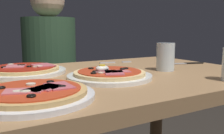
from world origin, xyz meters
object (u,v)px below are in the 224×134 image
fork (113,62)px  diner_person (51,86)px  pizza_foreground (109,75)px  pizza_across_right (33,94)px  knife (186,63)px  dining_table (118,109)px  pizza_across_left (24,70)px  water_glass_far (165,59)px

fork → diner_person: (-0.16, 0.50, -0.19)m
pizza_foreground → pizza_across_right: (-0.27, -0.13, -0.00)m
pizza_foreground → diner_person: (0.04, 0.82, -0.20)m
knife → diner_person: (-0.43, 0.70, -0.19)m
dining_table → pizza_across_left: 0.37m
pizza_across_right → water_glass_far: water_glass_far is taller
dining_table → diner_person: bearing=92.5°
pizza_across_left → dining_table: bearing=-29.3°
pizza_across_right → fork: 0.65m
dining_table → pizza_foreground: 0.18m
pizza_foreground → pizza_across_left: size_ratio=0.92×
dining_table → water_glass_far: size_ratio=9.56×
pizza_foreground → pizza_across_right: 0.30m
pizza_foreground → pizza_across_left: (-0.22, 0.24, -0.00)m
fork → diner_person: bearing=107.7°
dining_table → pizza_across_right: pizza_across_right is taller
pizza_foreground → water_glass_far: (0.26, 0.03, 0.03)m
pizza_foreground → fork: (0.20, 0.32, -0.01)m
fork → water_glass_far: bearing=-78.3°
pizza_across_right → knife: 0.79m
knife → water_glass_far: bearing=-156.5°
dining_table → knife: knife is taller
knife → dining_table: bearing=-173.3°
pizza_across_left → knife: 0.71m
water_glass_far → knife: size_ratio=0.56×
pizza_foreground → pizza_across_left: 0.33m
pizza_across_left → pizza_foreground: bearing=-47.4°
diner_person → pizza_foreground: bearing=86.9°
pizza_across_left → water_glass_far: size_ratio=2.82×
pizza_across_left → fork: bearing=10.7°
dining_table → pizza_foreground: pizza_foreground is taller
fork → diner_person: size_ratio=0.13×
pizza_across_right → diner_person: (0.32, 0.95, -0.20)m
knife → diner_person: bearing=121.7°
pizza_across_left → diner_person: 0.67m
pizza_across_left → fork: pizza_across_left is taller
pizza_foreground → diner_person: size_ratio=0.24×
dining_table → pizza_across_left: size_ratio=3.39×
fork → pizza_across_left: bearing=-169.3°
pizza_across_left → diner_person: size_ratio=0.26×
pizza_foreground → diner_person: bearing=86.9°
dining_table → fork: bearing=63.0°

